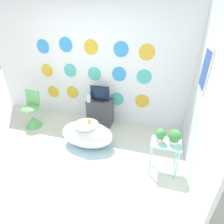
% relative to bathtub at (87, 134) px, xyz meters
% --- Properties ---
extents(ground_plane, '(12.00, 12.00, 0.00)m').
position_rel_bathtub_xyz_m(ground_plane, '(-0.22, -0.75, -0.25)').
color(ground_plane, silver).
extents(wall_back_dotted, '(5.04, 0.05, 2.60)m').
position_rel_bathtub_xyz_m(wall_back_dotted, '(-0.22, 1.05, 1.05)').
color(wall_back_dotted, white).
rests_on(wall_back_dotted, ground_plane).
extents(wall_right, '(0.06, 2.78, 2.60)m').
position_rel_bathtub_xyz_m(wall_right, '(1.82, 0.14, 1.06)').
color(wall_right, silver).
rests_on(wall_right, ground_plane).
extents(rug, '(1.02, 0.78, 0.01)m').
position_rel_bathtub_xyz_m(rug, '(-0.00, -0.08, -0.24)').
color(rug, silver).
rests_on(rug, ground_plane).
extents(bathtub, '(1.00, 0.55, 0.49)m').
position_rel_bathtub_xyz_m(bathtub, '(0.00, 0.00, 0.00)').
color(bathtub, white).
rests_on(bathtub, ground_plane).
extents(rubber_duck, '(0.07, 0.08, 0.08)m').
position_rel_bathtub_xyz_m(rubber_duck, '(0.05, 0.04, 0.28)').
color(rubber_duck, yellow).
rests_on(rubber_duck, bathtub).
extents(chair, '(0.38, 0.38, 0.81)m').
position_rel_bathtub_xyz_m(chair, '(-1.44, 0.30, 0.03)').
color(chair, '#66C166').
rests_on(chair, ground_plane).
extents(tv_cabinet, '(0.54, 0.35, 0.58)m').
position_rel_bathtub_xyz_m(tv_cabinet, '(-0.02, 0.82, 0.04)').
color(tv_cabinet, '#4C4C51').
rests_on(tv_cabinet, ground_plane).
extents(tv, '(0.42, 0.12, 0.34)m').
position_rel_bathtub_xyz_m(tv, '(-0.02, 0.83, 0.48)').
color(tv, black).
rests_on(tv, tv_cabinet).
extents(vase, '(0.09, 0.09, 0.18)m').
position_rel_bathtub_xyz_m(vase, '(-0.23, 0.71, 0.41)').
color(vase, white).
rests_on(vase, tv_cabinet).
extents(side_table, '(0.44, 0.30, 0.55)m').
position_rel_bathtub_xyz_m(side_table, '(1.40, -0.27, 0.18)').
color(side_table, '#99E0D8').
rests_on(side_table, ground_plane).
extents(potted_plant_left, '(0.14, 0.14, 0.22)m').
position_rel_bathtub_xyz_m(potted_plant_left, '(1.30, -0.27, 0.43)').
color(potted_plant_left, beige).
rests_on(potted_plant_left, side_table).
extents(potted_plant_right, '(0.18, 0.18, 0.24)m').
position_rel_bathtub_xyz_m(potted_plant_right, '(1.50, -0.26, 0.43)').
color(potted_plant_right, white).
rests_on(potted_plant_right, side_table).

